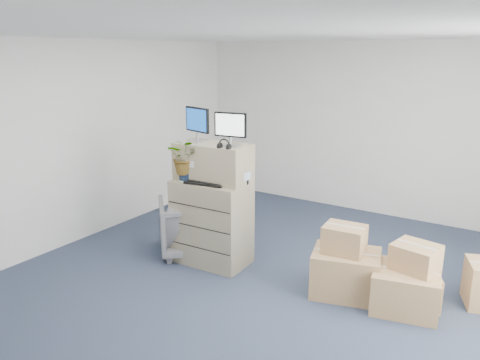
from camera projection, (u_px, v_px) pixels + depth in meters
name	position (u px, v px, depth m)	size (l,w,h in m)	color
ground	(257.00, 297.00, 5.17)	(7.00, 7.00, 0.00)	#232A40
wall_back	(367.00, 129.00, 7.64)	(6.00, 0.02, 2.80)	silver
filing_cabinet_lower	(212.00, 222.00, 5.91)	(0.92, 0.57, 1.08)	tan
filing_cabinet_upper	(213.00, 162.00, 5.75)	(0.92, 0.46, 0.46)	tan
monitor_left	(197.00, 122.00, 5.77)	(0.42, 0.21, 0.42)	#99999E
monitor_right	(230.00, 127.00, 5.47)	(0.40, 0.18, 0.40)	#99999E
headphones	(224.00, 145.00, 5.38)	(0.15, 0.15, 0.02)	black
keyboard	(206.00, 183.00, 5.64)	(0.51, 0.21, 0.03)	black
mouse	(228.00, 185.00, 5.53)	(0.10, 0.06, 0.03)	silver
water_bottle	(220.00, 169.00, 5.75)	(0.08, 0.08, 0.30)	gray
phone_dock	(209.00, 176.00, 5.81)	(0.06, 0.05, 0.13)	silver
external_drive	(241.00, 180.00, 5.69)	(0.20, 0.15, 0.06)	black
tissue_box	(240.00, 175.00, 5.64)	(0.25, 0.12, 0.09)	#4078DB
potted_plant	(185.00, 161.00, 5.73)	(0.46, 0.50, 0.43)	#8CA787
office_chair	(190.00, 223.00, 6.25)	(0.79, 0.74, 0.81)	#555559
cardboard_boxes	(404.00, 278.00, 5.00)	(2.29, 1.31, 0.80)	#9A7E4A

